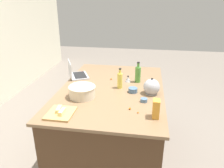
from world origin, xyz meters
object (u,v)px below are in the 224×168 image
object	(u,v)px
bottle_oil	(120,80)
kettle	(152,87)
candy_bag	(156,109)
bottle_olive	(138,74)
laptop	(76,73)
butter_stick_right	(59,109)
mixing_bowl_large	(82,91)
cutting_board	(61,113)
ramekin_medium	(133,90)
butter_stick_left	(62,112)
ramekin_small	(144,100)
kitchen_timer	(128,79)

from	to	relation	value
bottle_oil	kettle	world-z (taller)	bottle_oil
candy_bag	bottle_olive	bearing A→B (deg)	13.72
laptop	candy_bag	xyz separation A→B (m)	(-0.89, -1.02, 0.04)
bottle_oil	butter_stick_right	bearing A→B (deg)	144.65
mixing_bowl_large	butter_stick_right	distance (m)	0.38
laptop	cutting_board	distance (m)	0.99
bottle_oil	candy_bag	world-z (taller)	bottle_oil
bottle_olive	ramekin_medium	size ratio (longest dim) A/B	2.54
bottle_oil	kettle	xyz separation A→B (m)	(-0.11, -0.36, -0.02)
mixing_bowl_large	butter_stick_left	size ratio (longest dim) A/B	2.61
laptop	bottle_olive	distance (m)	0.82
mixing_bowl_large	bottle_olive	distance (m)	0.77
laptop	ramekin_medium	xyz separation A→B (m)	(-0.38, -0.78, -0.02)
bottle_oil	cutting_board	bearing A→B (deg)	146.87
kettle	candy_bag	world-z (taller)	kettle
mixing_bowl_large	candy_bag	distance (m)	0.82
butter_stick_left	laptop	bearing A→B (deg)	10.88
ramekin_small	candy_bag	bearing A→B (deg)	-159.47
cutting_board	candy_bag	bearing A→B (deg)	-84.32
bottle_oil	candy_bag	xyz separation A→B (m)	(-0.61, -0.40, -0.01)
laptop	bottle_oil	xyz separation A→B (m)	(-0.28, -0.62, 0.05)
laptop	kitchen_timer	bearing A→B (deg)	-95.40
bottle_oil	butter_stick_right	world-z (taller)	bottle_oil
bottle_olive	kitchen_timer	xyz separation A→B (m)	(-0.01, 0.12, -0.07)
butter_stick_left	bottle_olive	bearing A→B (deg)	-33.80
cutting_board	candy_bag	world-z (taller)	candy_bag
bottle_oil	cutting_board	world-z (taller)	bottle_oil
mixing_bowl_large	bottle_olive	xyz separation A→B (m)	(0.53, -0.56, 0.04)
cutting_board	butter_stick_right	size ratio (longest dim) A/B	2.41
cutting_board	ramekin_small	bearing A→B (deg)	-63.03
bottle_oil	mixing_bowl_large	bearing A→B (deg)	130.39
butter_stick_right	ramekin_small	size ratio (longest dim) A/B	1.55
bottle_oil	butter_stick_left	xyz separation A→B (m)	(-0.71, 0.43, -0.06)
kitchen_timer	candy_bag	size ratio (longest dim) A/B	0.45
ramekin_medium	candy_bag	xyz separation A→B (m)	(-0.51, -0.24, 0.06)
kettle	kitchen_timer	bearing A→B (deg)	41.60
cutting_board	candy_bag	size ratio (longest dim) A/B	1.56
mixing_bowl_large	kettle	size ratio (longest dim) A/B	1.34
bottle_olive	ramekin_small	distance (m)	0.56
mixing_bowl_large	butter_stick_left	xyz separation A→B (m)	(-0.40, 0.07, -0.03)
butter_stick_right	kettle	bearing A→B (deg)	-56.01
butter_stick_left	butter_stick_right	bearing A→B (deg)	49.59
laptop	bottle_olive	bearing A→B (deg)	-93.99
bottle_olive	ramekin_medium	xyz separation A→B (m)	(-0.32, 0.03, -0.08)
mixing_bowl_large	bottle_oil	bearing A→B (deg)	-49.61
cutting_board	bottle_oil	bearing A→B (deg)	-33.13
bottle_oil	ramekin_small	world-z (taller)	bottle_oil
butter_stick_left	butter_stick_right	world-z (taller)	same
bottle_olive	kitchen_timer	world-z (taller)	bottle_olive
laptop	candy_bag	distance (m)	1.36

